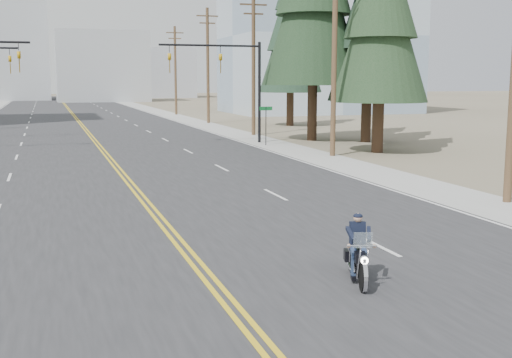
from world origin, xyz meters
name	(u,v)px	position (x,y,z in m)	size (l,w,h in m)	color
ground_plane	(242,320)	(0.00, 0.00, 0.00)	(400.00, 400.00, 0.00)	#776D56
road	(74,116)	(0.00, 70.00, 0.01)	(20.00, 200.00, 0.01)	#303033
sidewalk_right	(169,115)	(11.50, 70.00, 0.01)	(3.00, 200.00, 0.01)	#A5A5A0
traffic_mast_right	(231,72)	(8.98, 32.00, 4.94)	(7.10, 0.26, 7.00)	black
street_sign	(266,119)	(10.80, 30.00, 1.80)	(0.90, 0.06, 2.62)	black
utility_pole_b	(334,52)	(12.50, 23.00, 5.98)	(2.20, 0.30, 11.50)	brown
utility_pole_c	(253,63)	(12.50, 38.00, 5.73)	(2.20, 0.30, 11.00)	brown
utility_pole_d	(208,64)	(12.50, 53.00, 5.98)	(2.20, 0.30, 11.50)	brown
utility_pole_e	(175,69)	(12.50, 70.00, 5.73)	(2.20, 0.30, 11.00)	brown
glass_building	(318,38)	(32.00, 70.00, 10.00)	(24.00, 16.00, 20.00)	#9EB5CC
haze_bldg_b	(102,67)	(8.00, 125.00, 7.00)	(18.00, 14.00, 14.00)	#ADB2B7
haze_bldg_c	(274,56)	(40.00, 110.00, 9.00)	(16.00, 12.00, 18.00)	#B7BCC6
haze_bldg_d	(0,39)	(-12.00, 140.00, 13.00)	(20.00, 15.00, 26.00)	#ADB2B7
haze_bldg_e	(163,73)	(25.00, 150.00, 6.00)	(14.00, 14.00, 12.00)	#B7BCC6
motorcyclist	(359,249)	(3.10, 1.35, 0.75)	(0.82, 1.91, 1.49)	black
conifer_near	(381,4)	(15.93, 23.93, 8.85)	(5.82, 5.82, 15.41)	#382619
conifer_mid	(369,21)	(18.42, 30.18, 8.46)	(5.53, 5.53, 14.74)	#382619
conifer_far	(291,28)	(19.17, 47.15, 9.24)	(6.01, 6.01, 16.10)	#382619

